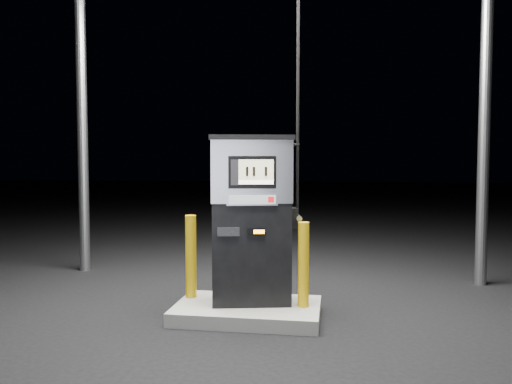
# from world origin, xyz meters

# --- Properties ---
(ground) EXTENTS (80.00, 80.00, 0.00)m
(ground) POSITION_xyz_m (0.00, 0.00, 0.00)
(ground) COLOR black
(ground) RESTS_ON ground
(pump_island) EXTENTS (1.60, 1.00, 0.15)m
(pump_island) POSITION_xyz_m (0.00, 0.00, 0.07)
(pump_island) COLOR slate
(pump_island) RESTS_ON ground
(fuel_dispenser) EXTENTS (1.08, 0.73, 3.88)m
(fuel_dispenser) POSITION_xyz_m (0.03, 0.10, 1.11)
(fuel_dispenser) COLOR black
(fuel_dispenser) RESTS_ON pump_island
(bollard_left) EXTENTS (0.13, 0.13, 0.96)m
(bollard_left) POSITION_xyz_m (-0.71, 0.20, 0.63)
(bollard_left) COLOR #CCA00B
(bollard_left) RESTS_ON pump_island
(bollard_right) EXTENTS (0.13, 0.13, 0.93)m
(bollard_right) POSITION_xyz_m (0.62, 0.01, 0.61)
(bollard_right) COLOR #CCA00B
(bollard_right) RESTS_ON pump_island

